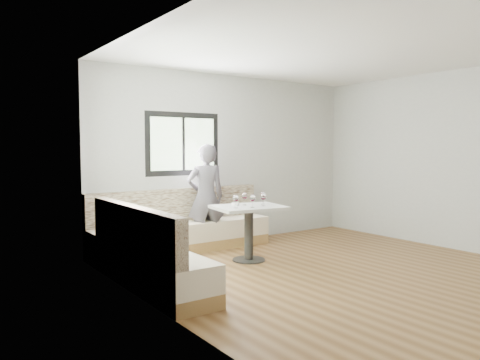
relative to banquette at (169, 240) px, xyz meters
name	(u,v)px	position (x,y,z in m)	size (l,w,h in m)	color
room	(332,162)	(1.51, -1.55, 1.08)	(5.01, 5.01, 2.81)	brown
banquette	(169,240)	(0.00, 0.00, 0.00)	(2.90, 2.80, 0.95)	olive
table	(249,220)	(1.01, -0.45, 0.25)	(1.05, 0.88, 0.78)	black
person	(206,197)	(0.90, 0.52, 0.49)	(0.60, 0.40, 1.65)	#4C464F
olive_ramekin	(235,204)	(0.88, -0.31, 0.47)	(0.11, 0.11, 0.04)	white
wine_glass_a	(236,199)	(0.73, -0.53, 0.57)	(0.08, 0.08, 0.18)	white
wine_glass_b	(253,198)	(0.94, -0.63, 0.57)	(0.08, 0.08, 0.18)	white
wine_glass_c	(263,197)	(1.17, -0.58, 0.57)	(0.08, 0.08, 0.18)	white
wine_glass_d	(245,196)	(1.02, -0.34, 0.57)	(0.08, 0.08, 0.18)	white
wine_glass_e	(263,196)	(1.29, -0.41, 0.57)	(0.08, 0.08, 0.18)	white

